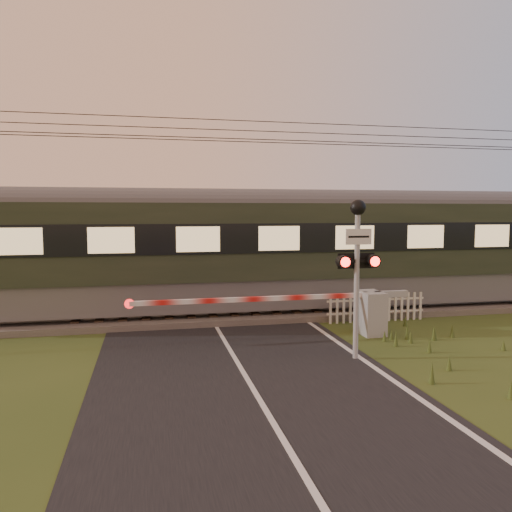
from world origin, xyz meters
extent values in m
plane|color=#32461A|center=(0.00, 0.00, 0.00)|extent=(160.00, 160.00, 0.00)
cube|color=black|center=(0.00, 0.00, 0.01)|extent=(6.00, 140.00, 0.02)
cube|color=#47423D|center=(0.00, 6.50, 0.06)|extent=(140.00, 3.40, 0.24)
cube|color=slate|center=(0.00, 5.78, 0.26)|extent=(140.00, 0.08, 0.14)
cube|color=slate|center=(0.00, 7.22, 0.26)|extent=(140.00, 0.08, 0.14)
cube|color=#2D2116|center=(0.00, 6.50, 0.19)|extent=(0.24, 2.20, 0.06)
cylinder|color=black|center=(0.00, 6.20, 5.50)|extent=(120.00, 0.02, 0.02)
cylinder|color=black|center=(0.00, 6.80, 5.50)|extent=(120.00, 0.02, 0.02)
cylinder|color=black|center=(0.00, 6.50, 6.10)|extent=(120.00, 0.02, 0.02)
cylinder|color=black|center=(0.00, 6.50, 5.80)|extent=(120.00, 0.02, 0.02)
cube|color=slate|center=(1.91, 6.50, 0.79)|extent=(18.47, 2.44, 0.92)
cube|color=black|center=(1.91, 6.50, 2.39)|extent=(19.24, 2.66, 2.29)
cylinder|color=#4C4C4F|center=(1.91, 6.50, 3.54)|extent=(19.24, 0.93, 0.93)
cube|color=#FFD893|center=(1.91, 5.13, 2.51)|extent=(16.55, 0.04, 0.71)
cube|color=gray|center=(3.96, 3.25, 0.58)|extent=(0.58, 0.89, 1.15)
cylinder|color=gray|center=(3.80, 3.25, 0.58)|extent=(0.13, 0.13, 1.15)
cube|color=gray|center=(4.54, 3.25, 1.07)|extent=(0.94, 0.17, 0.17)
cube|color=red|center=(0.74, 3.25, 1.07)|extent=(6.12, 0.12, 0.12)
cylinder|color=red|center=(-2.32, 3.25, 1.07)|extent=(0.23, 0.04, 0.23)
cylinder|color=gray|center=(2.64, 1.19, 1.61)|extent=(0.12, 0.12, 3.23)
cube|color=white|center=(2.64, 1.13, 2.74)|extent=(0.59, 0.03, 0.34)
sphere|color=black|center=(2.64, 1.19, 3.38)|extent=(0.34, 0.34, 0.34)
cube|color=black|center=(2.64, 1.19, 2.20)|extent=(0.81, 0.06, 0.06)
cylinder|color=#FF140C|center=(2.30, 1.01, 2.20)|extent=(0.22, 0.02, 0.22)
cylinder|color=#FF140C|center=(2.98, 1.01, 2.20)|extent=(0.22, 0.02, 0.22)
cube|color=black|center=(2.64, 1.24, 2.20)|extent=(0.86, 0.02, 0.34)
cube|color=silver|center=(4.78, 4.63, 0.28)|extent=(3.11, 0.04, 0.06)
cube|color=silver|center=(4.78, 4.63, 0.66)|extent=(3.11, 0.04, 0.06)
camera|label=1|loc=(-1.84, -9.00, 3.29)|focal=35.00mm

